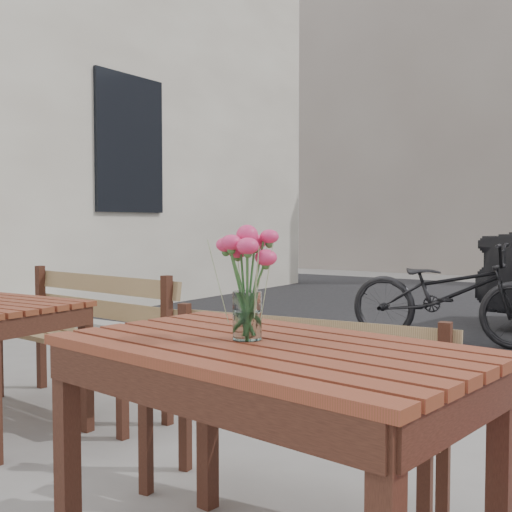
# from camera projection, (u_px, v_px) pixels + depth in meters

# --- Properties ---
(main_table) EXTENTS (1.39, 0.92, 0.80)m
(main_table) POSITION_uv_depth(u_px,v_px,m) (268.00, 386.00, 1.96)
(main_table) COLOR brown
(main_table) RESTS_ON ground
(main_bench) EXTENTS (1.33, 0.51, 0.81)m
(main_bench) POSITION_uv_depth(u_px,v_px,m) (294.00, 386.00, 2.65)
(main_bench) COLOR olive
(main_bench) RESTS_ON ground
(main_vase) EXTENTS (0.20, 0.20, 0.36)m
(main_vase) POSITION_uv_depth(u_px,v_px,m) (247.00, 269.00, 1.99)
(main_vase) COLOR white
(main_vase) RESTS_ON main_table
(second_bench) EXTENTS (1.46, 0.57, 0.88)m
(second_bench) POSITION_uv_depth(u_px,v_px,m) (87.00, 323.00, 4.03)
(second_bench) COLOR olive
(second_bench) RESTS_ON ground
(bicycle) EXTENTS (1.91, 0.81, 0.98)m
(bicycle) POSITION_uv_depth(u_px,v_px,m) (447.00, 293.00, 6.15)
(bicycle) COLOR black
(bicycle) RESTS_ON ground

